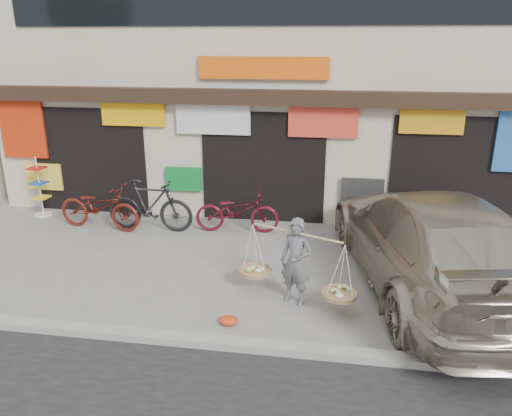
% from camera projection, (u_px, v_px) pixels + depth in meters
% --- Properties ---
extents(ground, '(70.00, 70.00, 0.00)m').
position_uv_depth(ground, '(236.00, 283.00, 9.30)').
color(ground, gray).
rests_on(ground, ground).
extents(kerb, '(70.00, 0.25, 0.12)m').
position_uv_depth(kerb, '(210.00, 342.00, 7.41)').
color(kerb, gray).
rests_on(kerb, ground).
extents(shophouse_block, '(14.00, 6.32, 7.00)m').
position_uv_depth(shophouse_block, '(278.00, 71.00, 14.18)').
color(shophouse_block, beige).
rests_on(shophouse_block, ground).
extents(street_vendor, '(2.05, 1.19, 1.53)m').
position_uv_depth(street_vendor, '(296.00, 265.00, 8.42)').
color(street_vendor, slate).
rests_on(street_vendor, ground).
extents(bike_0, '(2.17, 1.00, 1.10)m').
position_uv_depth(bike_0, '(99.00, 207.00, 11.81)').
color(bike_0, '#5F1A10').
rests_on(bike_0, ground).
extents(bike_1, '(2.08, 0.62, 1.24)m').
position_uv_depth(bike_1, '(150.00, 205.00, 11.69)').
color(bike_1, black).
rests_on(bike_1, ground).
extents(bike_2, '(2.00, 0.84, 1.03)m').
position_uv_depth(bike_2, '(237.00, 211.00, 11.64)').
color(bike_2, '#530E1A').
rests_on(bike_2, ground).
extents(suv, '(3.71, 6.62, 1.81)m').
position_uv_depth(suv, '(431.00, 241.00, 8.92)').
color(suv, '#A59B85').
rests_on(suv, ground).
extents(display_rack, '(0.42, 0.42, 1.54)m').
position_uv_depth(display_rack, '(40.00, 192.00, 12.69)').
color(display_rack, silver).
rests_on(display_rack, ground).
extents(red_bag, '(0.31, 0.25, 0.14)m').
position_uv_depth(red_bag, '(228.00, 320.00, 7.95)').
color(red_bag, red).
rests_on(red_bag, ground).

